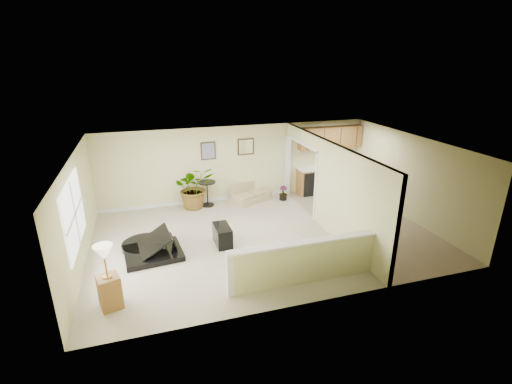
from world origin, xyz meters
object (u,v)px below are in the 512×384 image
object	(u,v)px
palm_plant	(194,187)
small_plant	(283,194)
piano	(150,234)
lamp_stand	(108,282)
loveseat	(250,192)
accent_table	(207,190)
piano_bench	(222,235)

from	to	relation	value
palm_plant	small_plant	bearing A→B (deg)	-4.10
piano	lamp_stand	distance (m)	2.09
lamp_stand	palm_plant	bearing A→B (deg)	63.38
loveseat	accent_table	xyz separation A→B (m)	(-1.44, -0.04, 0.24)
loveseat	accent_table	size ratio (longest dim) A/B	1.97
piano_bench	lamp_stand	distance (m)	3.24
piano_bench	loveseat	world-z (taller)	loveseat
small_plant	piano_bench	bearing A→B (deg)	-136.56
accent_table	palm_plant	xyz separation A→B (m)	(-0.41, -0.03, 0.15)
piano_bench	accent_table	bearing A→B (deg)	88.00
piano_bench	small_plant	distance (m)	3.63
loveseat	lamp_stand	xyz separation A→B (m)	(-4.16, -4.66, 0.28)
loveseat	lamp_stand	distance (m)	6.25
piano_bench	small_plant	size ratio (longest dim) A/B	1.53
piano	small_plant	bearing A→B (deg)	23.27
accent_table	palm_plant	size ratio (longest dim) A/B	0.59
accent_table	small_plant	world-z (taller)	accent_table
loveseat	lamp_stand	bearing A→B (deg)	-156.71
piano_bench	palm_plant	bearing A→B (deg)	96.68
palm_plant	piano_bench	bearing A→B (deg)	-83.32
piano_bench	loveseat	size ratio (longest dim) A/B	0.47
accent_table	lamp_stand	bearing A→B (deg)	-120.44
piano	piano_bench	world-z (taller)	piano
palm_plant	lamp_stand	size ratio (longest dim) A/B	1.03
piano	piano_bench	size ratio (longest dim) A/B	2.28
piano_bench	lamp_stand	size ratio (longest dim) A/B	0.56
small_plant	piano	bearing A→B (deg)	-150.94
piano	small_plant	world-z (taller)	piano
palm_plant	lamp_stand	bearing A→B (deg)	-116.62
piano	accent_table	size ratio (longest dim) A/B	2.11
lamp_stand	loveseat	bearing A→B (deg)	48.28
palm_plant	piano	bearing A→B (deg)	-118.81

